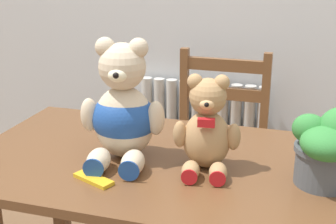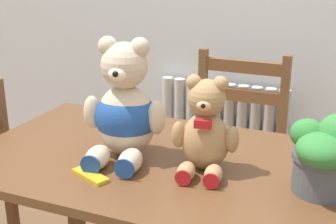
# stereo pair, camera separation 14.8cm
# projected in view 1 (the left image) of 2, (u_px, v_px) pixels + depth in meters

# --- Properties ---
(radiator) EXTENTS (0.71, 0.10, 0.71)m
(radiator) POSITION_uv_depth(u_px,v_px,m) (202.00, 149.00, 2.60)
(radiator) COLOR beige
(radiator) RESTS_ON ground_plane
(dining_table) EXTENTS (1.33, 0.78, 0.71)m
(dining_table) POSITION_uv_depth(u_px,v_px,m) (165.00, 186.00, 1.58)
(dining_table) COLOR brown
(dining_table) RESTS_ON ground_plane
(wooden_chair_behind) EXTENTS (0.45, 0.45, 0.91)m
(wooden_chair_behind) POSITION_uv_depth(u_px,v_px,m) (216.00, 151.00, 2.27)
(wooden_chair_behind) COLOR brown
(wooden_chair_behind) RESTS_ON ground_plane
(teddy_bear_left) EXTENTS (0.28, 0.31, 0.40)m
(teddy_bear_left) POSITION_uv_depth(u_px,v_px,m) (123.00, 112.00, 1.52)
(teddy_bear_left) COLOR beige
(teddy_bear_left) RESTS_ON dining_table
(teddy_bear_right) EXTENTS (0.22, 0.23, 0.30)m
(teddy_bear_right) POSITION_uv_depth(u_px,v_px,m) (207.00, 129.00, 1.45)
(teddy_bear_right) COLOR tan
(teddy_bear_right) RESTS_ON dining_table
(potted_plant) EXTENTS (0.21, 0.22, 0.24)m
(potted_plant) POSITION_uv_depth(u_px,v_px,m) (329.00, 146.00, 1.34)
(potted_plant) COLOR #4C5156
(potted_plant) RESTS_ON dining_table
(chocolate_bar) EXTENTS (0.14, 0.09, 0.01)m
(chocolate_bar) POSITION_uv_depth(u_px,v_px,m) (94.00, 179.00, 1.40)
(chocolate_bar) COLOR gold
(chocolate_bar) RESTS_ON dining_table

